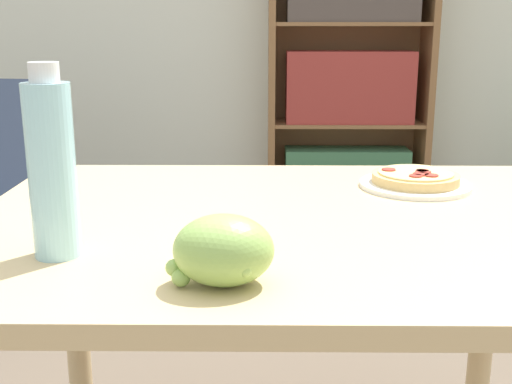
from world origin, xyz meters
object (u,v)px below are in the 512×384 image
pizza_on_plate (415,181)px  drink_bottle (52,168)px  grape_bunch (222,251)px  bookshelf (349,83)px

pizza_on_plate → drink_bottle: drink_bottle is taller
grape_bunch → drink_bottle: 0.30m
grape_bunch → pizza_on_plate: bearing=54.4°
bookshelf → grape_bunch: bearing=-100.9°
grape_bunch → drink_bottle: size_ratio=0.51×
pizza_on_plate → grape_bunch: 0.66m
drink_bottle → bookshelf: (0.79, 2.68, -0.12)m
pizza_on_plate → drink_bottle: (-0.64, -0.43, 0.12)m
drink_bottle → bookshelf: bearing=73.5°
pizza_on_plate → grape_bunch: (-0.39, -0.54, 0.03)m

